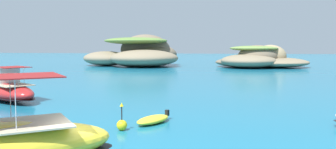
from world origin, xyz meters
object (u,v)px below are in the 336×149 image
at_px(islet_large, 140,53).
at_px(motorboat_red, 5,89).
at_px(channel_buoy, 122,124).
at_px(dinghy_tender, 153,119).
at_px(islet_small, 259,59).

bearing_deg(islet_large, motorboat_red, -87.12).
bearing_deg(channel_buoy, islet_large, 104.23).
bearing_deg(channel_buoy, dinghy_tender, 57.83).
bearing_deg(dinghy_tender, islet_large, 105.81).
xyz_separation_m(motorboat_red, channel_buoy, (12.75, -8.29, -0.56)).
height_order(islet_large, channel_buoy, islet_large).
bearing_deg(islet_small, dinghy_tender, -99.70).
relative_size(islet_small, channel_buoy, 16.54).
bearing_deg(dinghy_tender, motorboat_red, 155.69).
height_order(islet_large, islet_small, islet_large).
relative_size(dinghy_tender, channel_buoy, 1.91).
xyz_separation_m(islet_large, islet_small, (26.27, -2.18, -1.08)).
xyz_separation_m(islet_large, dinghy_tender, (16.62, -58.69, -2.55)).
distance_m(islet_large, motorboat_red, 52.47).
bearing_deg(motorboat_red, islet_small, 64.78).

